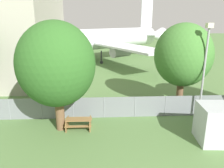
# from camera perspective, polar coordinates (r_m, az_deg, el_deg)

# --- Properties ---
(perimeter_fence) EXTENTS (56.07, 0.07, 1.78)m
(perimeter_fence) POSITION_cam_1_polar(r_m,az_deg,el_deg) (18.24, 6.03, -5.95)
(perimeter_fence) COLOR gray
(perimeter_fence) RESTS_ON ground
(airplane) EXTENTS (36.11, 30.07, 11.83)m
(airplane) POSITION_cam_1_polar(r_m,az_deg,el_deg) (40.95, -6.17, 11.36)
(airplane) COLOR silver
(airplane) RESTS_ON ground
(picnic_bench_near_cabin) EXTENTS (1.94, 1.42, 0.76)m
(picnic_bench_near_cabin) POSITION_cam_1_polar(r_m,az_deg,el_deg) (16.66, -8.70, -9.87)
(picnic_bench_near_cabin) COLOR olive
(picnic_bench_near_cabin) RESTS_ON ground
(tree_near_hangar) EXTENTS (4.98, 4.98, 7.61)m
(tree_near_hangar) POSITION_cam_1_polar(r_m,az_deg,el_deg) (20.00, 18.10, 7.12)
(tree_near_hangar) COLOR brown
(tree_near_hangar) RESTS_ON ground
(tree_left_of_cabin) EXTENTS (5.36, 5.36, 7.84)m
(tree_left_of_cabin) POSITION_cam_1_polar(r_m,az_deg,el_deg) (15.42, -14.32, 4.94)
(tree_left_of_cabin) COLOR brown
(tree_left_of_cabin) RESTS_ON ground
(light_mast) EXTENTS (0.44, 0.44, 7.60)m
(light_mast) POSITION_cam_1_polar(r_m,az_deg,el_deg) (18.18, 23.12, 5.13)
(light_mast) COLOR #99999E
(light_mast) RESTS_ON ground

